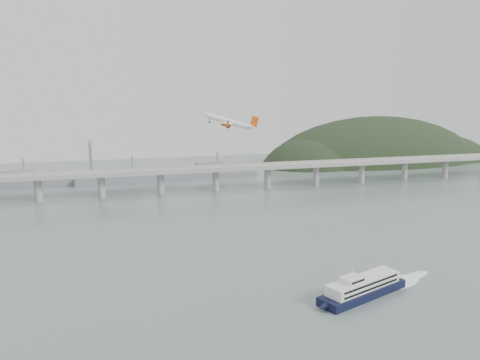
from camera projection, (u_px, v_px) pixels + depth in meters
name	position (u px, v px, depth m)	size (l,w,h in m)	color
ground	(271.00, 270.00, 232.71)	(900.00, 900.00, 0.00)	slate
bridge	(193.00, 173.00, 418.03)	(800.00, 22.00, 23.90)	gray
headland	(385.00, 175.00, 628.97)	(365.00, 155.00, 156.00)	black
distant_fleet	(18.00, 182.00, 438.35)	(453.00, 60.90, 40.00)	slate
ferry	(363.00, 288.00, 201.37)	(72.69, 32.77, 14.27)	black
airliner	(230.00, 122.00, 302.53)	(34.93, 33.03, 12.78)	white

